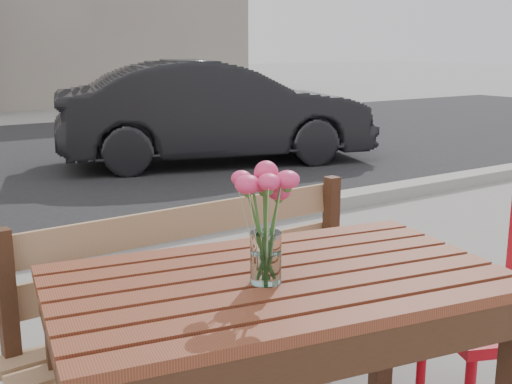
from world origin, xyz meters
The scene contains 4 objects.
main_table centered at (0.04, 0.08, 0.67)m, with size 1.42×0.98×0.81m.
main_bench centered at (0.08, 0.61, 0.56)m, with size 1.51×0.50×0.93m.
main_vase centered at (-0.02, 0.06, 1.02)m, with size 0.19×0.19×0.35m.
parked_car centered at (2.97, 5.61, 0.64)m, with size 1.34×3.86×1.27m, color black.
Camera 1 is at (-0.98, -1.35, 1.46)m, focal length 45.00 mm.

